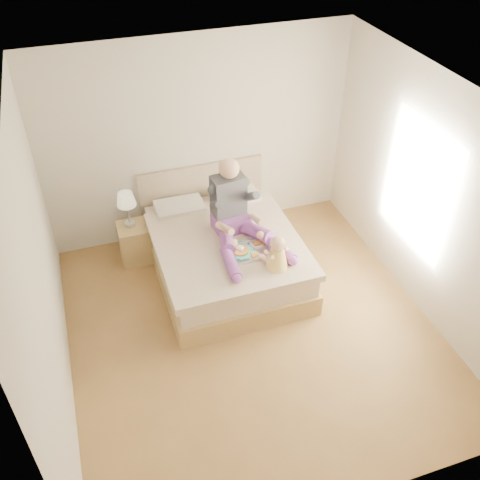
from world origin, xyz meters
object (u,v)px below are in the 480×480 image
object	(u,v)px
bed	(223,250)
nightstand	(137,243)
tray	(249,249)
baby	(277,255)
adult	(236,215)

from	to	relation	value
bed	nightstand	xyz separation A→B (m)	(-1.00, 0.57, -0.05)
nightstand	bed	bearing A→B (deg)	-29.64
tray	baby	world-z (taller)	baby
nightstand	baby	bearing A→B (deg)	-44.66
bed	baby	distance (m)	1.00
bed	baby	xyz separation A→B (m)	(0.38, -0.80, 0.46)
nightstand	adult	xyz separation A→B (m)	(1.13, -0.67, 0.63)
bed	baby	bearing A→B (deg)	-64.52
nightstand	tray	world-z (taller)	tray
bed	adult	world-z (taller)	adult
adult	baby	distance (m)	0.75
bed	nightstand	world-z (taller)	bed
nightstand	adult	world-z (taller)	adult
baby	bed	bearing A→B (deg)	91.28
baby	adult	bearing A→B (deg)	85.29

